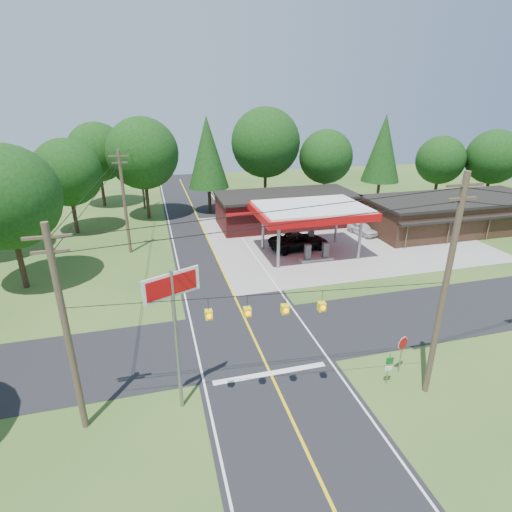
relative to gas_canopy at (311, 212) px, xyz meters
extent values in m
plane|color=#30541D|center=(-9.00, -13.00, -4.27)|extent=(120.00, 120.00, 0.00)
cube|color=black|center=(-9.00, -13.00, -4.26)|extent=(8.00, 120.00, 0.02)
cube|color=black|center=(-9.00, -13.00, -4.25)|extent=(70.00, 7.00, 0.02)
cube|color=yellow|center=(-9.00, -13.00, -4.24)|extent=(0.15, 110.00, 0.00)
cylinder|color=gray|center=(-4.00, -2.50, -2.17)|extent=(0.28, 0.28, 4.20)
cylinder|color=gray|center=(-4.00, 2.50, -2.17)|extent=(0.28, 0.28, 4.20)
cylinder|color=gray|center=(4.00, -2.50, -2.17)|extent=(0.28, 0.28, 4.20)
cylinder|color=gray|center=(4.00, 2.50, -2.17)|extent=(0.28, 0.28, 4.20)
cube|color=#B8090C|center=(0.00, 0.00, 0.08)|extent=(10.60, 7.40, 0.70)
cube|color=white|center=(0.00, 0.00, 0.48)|extent=(10.00, 7.00, 0.25)
cube|color=#9E9B93|center=(0.00, -1.80, -4.14)|extent=(3.20, 0.90, 0.22)
cube|color=#3F3F44|center=(-0.90, -1.80, -3.32)|extent=(0.55, 0.45, 1.50)
cube|color=#3F3F44|center=(0.90, -1.80, -3.32)|extent=(0.55, 0.45, 1.50)
cube|color=#9E9B93|center=(0.00, 1.80, -4.14)|extent=(3.20, 0.90, 0.22)
cube|color=#3F3F44|center=(-0.90, 1.80, -3.32)|extent=(0.55, 0.45, 1.50)
cube|color=#3F3F44|center=(0.90, 1.80, -3.32)|extent=(0.55, 0.45, 1.50)
cube|color=maroon|center=(1.00, 10.00, -2.52)|extent=(16.00, 7.00, 3.50)
cube|color=black|center=(1.00, 10.00, -0.62)|extent=(16.40, 7.40, 0.30)
cube|color=#B8090C|center=(1.00, 6.40, -1.57)|extent=(16.00, 0.50, 0.25)
cube|color=black|center=(19.00, 3.00, -2.52)|extent=(20.00, 8.00, 3.50)
cube|color=black|center=(19.00, 3.00, -0.62)|extent=(20.40, 8.40, 0.30)
cube|color=black|center=(19.00, -1.20, -1.67)|extent=(20.00, 0.70, 0.25)
cylinder|color=#473828|center=(-1.50, -20.00, 1.48)|extent=(0.30, 0.30, 11.50)
cube|color=#473828|center=(-1.50, -20.00, 6.63)|extent=(1.80, 0.12, 0.12)
cube|color=#473828|center=(-1.50, -20.00, 6.03)|extent=(1.40, 0.12, 0.12)
cylinder|color=#473828|center=(-18.50, -18.00, 0.73)|extent=(0.30, 0.30, 10.00)
cube|color=#473828|center=(-18.50, -18.00, 5.13)|extent=(1.80, 0.12, 0.12)
cube|color=#473828|center=(-18.50, -18.00, 4.53)|extent=(1.40, 0.12, 0.12)
cylinder|color=#473828|center=(-17.00, 5.00, 0.73)|extent=(0.30, 0.30, 10.00)
cube|color=#473828|center=(-17.00, 5.00, 5.13)|extent=(1.80, 0.12, 0.12)
cube|color=#473828|center=(-17.00, 5.00, 4.53)|extent=(1.40, 0.12, 0.12)
cylinder|color=#473828|center=(-15.50, 22.00, 0.48)|extent=(0.30, 0.30, 9.50)
cube|color=yellow|center=(-12.55, -18.70, 1.23)|extent=(0.32, 0.32, 0.42)
cube|color=yellow|center=(-10.85, -18.90, 1.23)|extent=(0.32, 0.32, 0.42)
cube|color=yellow|center=(-9.15, -19.10, 1.23)|extent=(0.32, 0.32, 0.42)
cube|color=yellow|center=(-7.45, -19.30, 1.23)|extent=(0.32, 0.32, 0.42)
cylinder|color=#332316|center=(-23.00, 13.00, -2.29)|extent=(0.44, 0.44, 3.96)
sphere|color=black|center=(-23.00, 13.00, 2.55)|extent=(7.26, 7.26, 7.26)
cylinder|color=#332316|center=(-15.00, 17.00, -1.93)|extent=(0.44, 0.44, 4.68)
sphere|color=black|center=(-15.00, 17.00, 3.79)|extent=(8.58, 8.58, 8.58)
cylinder|color=#332316|center=(-7.00, 18.00, -2.11)|extent=(0.44, 0.44, 4.32)
cone|color=black|center=(-7.00, 18.00, 3.53)|extent=(5.28, 5.28, 9.00)
cylinder|color=#332316|center=(1.00, 19.00, -1.75)|extent=(0.44, 0.44, 5.04)
sphere|color=black|center=(1.00, 19.00, 4.41)|extent=(9.24, 9.24, 9.24)
cylinder|color=#332316|center=(9.00, 17.00, -2.29)|extent=(0.44, 0.44, 3.96)
sphere|color=black|center=(9.00, 17.00, 2.55)|extent=(7.26, 7.26, 7.26)
cylinder|color=#332316|center=(17.00, 16.00, -2.11)|extent=(0.44, 0.44, 4.32)
cone|color=black|center=(17.00, 16.00, 3.53)|extent=(5.28, 5.28, 9.00)
cylinder|color=#332316|center=(25.00, 14.00, -2.47)|extent=(0.44, 0.44, 3.60)
sphere|color=black|center=(25.00, 14.00, 1.93)|extent=(6.60, 6.60, 6.60)
cylinder|color=#332316|center=(31.00, 11.00, -2.29)|extent=(0.44, 0.44, 3.96)
sphere|color=black|center=(31.00, 11.00, 2.55)|extent=(7.26, 7.26, 7.26)
cylinder|color=#332316|center=(-25.00, -1.00, -2.11)|extent=(0.44, 0.44, 4.32)
sphere|color=black|center=(-25.00, -1.00, 3.17)|extent=(7.92, 7.92, 7.92)
cylinder|color=#332316|center=(-21.00, 25.00, -2.11)|extent=(0.44, 0.44, 4.32)
sphere|color=black|center=(-21.00, 25.00, 3.17)|extent=(7.92, 7.92, 7.92)
imported|color=black|center=(-0.50, 1.50, -3.43)|extent=(6.55, 6.55, 1.68)
imported|color=silver|center=(8.00, 4.00, -3.60)|extent=(4.67, 4.67, 1.33)
cylinder|color=gray|center=(-14.00, -17.86, -0.56)|extent=(0.18, 0.18, 7.41)
cube|color=white|center=(-14.00, -17.86, 2.46)|extent=(2.54, 1.22, 1.17)
cube|color=#B8090C|center=(-14.00, -17.91, 2.46)|extent=(2.23, 1.06, 0.90)
cylinder|color=gray|center=(-2.00, -18.31, -3.15)|extent=(0.07, 0.07, 2.23)
cylinder|color=gray|center=(-3.20, -19.00, -3.29)|extent=(0.06, 0.06, 1.96)
cube|color=#0C591E|center=(-3.20, -19.04, -2.76)|extent=(0.40, 0.06, 0.40)
cube|color=white|center=(-3.20, -19.04, -3.25)|extent=(0.40, 0.06, 0.27)
camera|label=1|loc=(-14.49, -34.04, 10.13)|focal=28.00mm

